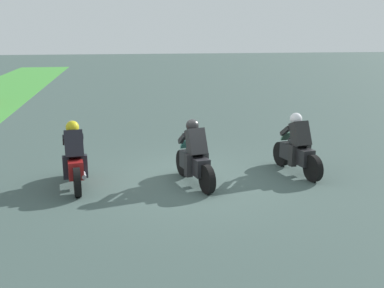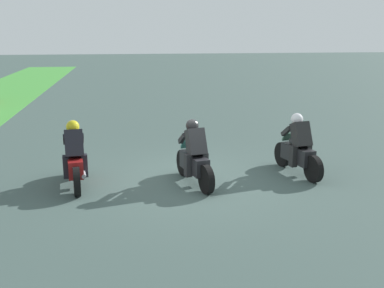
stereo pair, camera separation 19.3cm
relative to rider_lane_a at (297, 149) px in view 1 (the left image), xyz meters
The scene contains 4 objects.
ground_plane 2.76m from the rider_lane_a, 94.29° to the left, with size 120.00×120.00×0.00m, color #3C4F4A.
rider_lane_a is the anchor object (origin of this frame).
rider_lane_b 2.68m from the rider_lane_a, 98.56° to the left, with size 2.02×0.67×1.51m.
rider_lane_c 5.36m from the rider_lane_a, 91.49° to the left, with size 2.04×0.58×1.51m.
Camera 1 is at (-10.23, 1.68, 3.49)m, focal length 42.98 mm.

